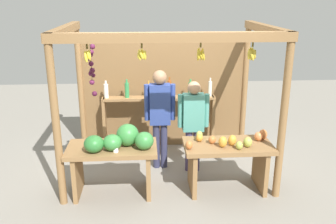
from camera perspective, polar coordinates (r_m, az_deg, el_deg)
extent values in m
plane|color=gray|center=(5.98, -0.12, -8.73)|extent=(12.00, 12.00, 0.00)
cylinder|color=olive|center=(4.79, -17.09, -1.85)|extent=(0.10, 0.10, 2.25)
cylinder|color=olive|center=(4.99, 17.56, -1.10)|extent=(0.10, 0.10, 2.25)
cylinder|color=olive|center=(6.56, -13.51, 3.73)|extent=(0.10, 0.10, 2.25)
cylinder|color=olive|center=(6.71, 11.92, 4.15)|extent=(0.10, 0.10, 2.25)
cube|color=olive|center=(4.43, 0.65, 11.60)|extent=(3.02, 0.12, 0.12)
cube|color=olive|center=(5.47, -15.93, 12.15)|extent=(0.12, 1.99, 0.12)
cube|color=olive|center=(5.65, 15.18, 12.38)|extent=(0.12, 1.99, 0.12)
cube|color=brown|center=(6.52, -0.66, 3.12)|extent=(2.92, 0.04, 2.03)
cylinder|color=brown|center=(4.61, 5.13, 10.40)|extent=(0.02, 0.02, 0.06)
ellipsoid|color=gold|center=(4.63, 5.37, 9.14)|extent=(0.04, 0.08, 0.15)
ellipsoid|color=gold|center=(4.66, 5.37, 8.83)|extent=(0.06, 0.05, 0.15)
ellipsoid|color=gold|center=(4.65, 5.01, 8.77)|extent=(0.09, 0.04, 0.14)
ellipsoid|color=gold|center=(4.63, 4.79, 9.15)|extent=(0.06, 0.07, 0.15)
ellipsoid|color=gold|center=(4.61, 4.81, 9.05)|extent=(0.05, 0.06, 0.15)
ellipsoid|color=gold|center=(4.59, 5.08, 9.02)|extent=(0.09, 0.05, 0.14)
ellipsoid|color=gold|center=(4.60, 5.53, 8.80)|extent=(0.07, 0.07, 0.15)
cylinder|color=brown|center=(4.53, -4.14, 10.30)|extent=(0.02, 0.02, 0.06)
ellipsoid|color=yellow|center=(4.55, -3.61, 8.83)|extent=(0.04, 0.05, 0.13)
ellipsoid|color=yellow|center=(4.56, -3.86, 8.89)|extent=(0.06, 0.05, 0.13)
ellipsoid|color=yellow|center=(4.57, -4.21, 9.12)|extent=(0.06, 0.04, 0.13)
ellipsoid|color=yellow|center=(4.56, -4.57, 9.03)|extent=(0.05, 0.08, 0.13)
ellipsoid|color=yellow|center=(4.54, -4.45, 8.78)|extent=(0.05, 0.07, 0.13)
ellipsoid|color=yellow|center=(4.50, -4.17, 8.90)|extent=(0.08, 0.04, 0.13)
ellipsoid|color=yellow|center=(4.51, -3.73, 8.86)|extent=(0.05, 0.05, 0.13)
cylinder|color=brown|center=(4.75, 13.11, 10.24)|extent=(0.02, 0.02, 0.06)
ellipsoid|color=gold|center=(4.77, 13.37, 8.75)|extent=(0.04, 0.09, 0.14)
ellipsoid|color=gold|center=(4.80, 13.24, 8.72)|extent=(0.07, 0.07, 0.15)
ellipsoid|color=gold|center=(4.80, 12.92, 9.06)|extent=(0.06, 0.04, 0.14)
ellipsoid|color=gold|center=(4.79, 12.62, 9.08)|extent=(0.07, 0.06, 0.15)
ellipsoid|color=gold|center=(4.77, 12.54, 8.82)|extent=(0.05, 0.07, 0.14)
ellipsoid|color=gold|center=(4.75, 12.73, 8.66)|extent=(0.05, 0.08, 0.14)
ellipsoid|color=gold|center=(4.73, 12.95, 8.59)|extent=(0.08, 0.05, 0.15)
ellipsoid|color=gold|center=(4.75, 13.09, 8.63)|extent=(0.07, 0.04, 0.14)
ellipsoid|color=gold|center=(4.75, 13.35, 8.80)|extent=(0.07, 0.07, 0.15)
cylinder|color=brown|center=(4.55, -12.56, 9.96)|extent=(0.02, 0.02, 0.06)
ellipsoid|color=yellow|center=(4.56, -12.14, 8.49)|extent=(0.04, 0.08, 0.12)
ellipsoid|color=yellow|center=(4.58, -12.27, 8.68)|extent=(0.08, 0.06, 0.13)
ellipsoid|color=yellow|center=(4.59, -12.48, 8.79)|extent=(0.08, 0.04, 0.12)
ellipsoid|color=yellow|center=(4.58, -12.70, 8.61)|extent=(0.06, 0.08, 0.13)
ellipsoid|color=yellow|center=(4.56, -12.73, 8.63)|extent=(0.06, 0.08, 0.13)
ellipsoid|color=yellow|center=(4.53, -12.70, 8.27)|extent=(0.05, 0.04, 0.13)
ellipsoid|color=yellow|center=(4.55, -12.31, 8.62)|extent=(0.05, 0.05, 0.13)
cylinder|color=#4C422D|center=(4.92, -11.96, 7.68)|extent=(0.01, 0.01, 0.55)
sphere|color=#511938|center=(4.90, -11.73, 9.97)|extent=(0.07, 0.07, 0.07)
sphere|color=#511938|center=(4.87, -11.86, 9.16)|extent=(0.06, 0.06, 0.06)
sphere|color=#47142D|center=(4.90, -11.97, 8.74)|extent=(0.06, 0.06, 0.06)
sphere|color=#601E42|center=(4.92, -12.21, 8.19)|extent=(0.07, 0.07, 0.07)
sphere|color=#47142D|center=(4.93, -11.93, 7.39)|extent=(0.07, 0.07, 0.07)
sphere|color=#47142D|center=(4.92, -11.76, 6.38)|extent=(0.07, 0.07, 0.07)
sphere|color=#511938|center=(4.98, -11.94, 5.90)|extent=(0.07, 0.07, 0.07)
sphere|color=#47142D|center=(4.98, -11.61, 5.64)|extent=(0.06, 0.06, 0.06)
sphere|color=#601E42|center=(4.99, -11.80, 4.58)|extent=(0.07, 0.07, 0.07)
sphere|color=#47142D|center=(5.01, -11.40, 2.82)|extent=(0.07, 0.07, 0.07)
cube|color=olive|center=(5.06, -8.76, -5.70)|extent=(1.23, 0.64, 0.06)
cube|color=olive|center=(5.28, -13.95, -9.22)|extent=(0.06, 0.58, 0.64)
cube|color=olive|center=(5.19, -3.11, -9.16)|extent=(0.06, 0.58, 0.64)
ellipsoid|color=#38843D|center=(5.02, -6.33, -3.57)|extent=(0.39, 0.39, 0.30)
ellipsoid|color=#38843D|center=(4.89, -3.73, -4.50)|extent=(0.35, 0.35, 0.24)
ellipsoid|color=#38843D|center=(4.90, -8.70, -4.74)|extent=(0.35, 0.35, 0.22)
ellipsoid|color=#2D7533|center=(4.89, -11.50, -4.92)|extent=(0.32, 0.32, 0.23)
cylinder|color=white|center=(4.86, -8.18, -5.73)|extent=(0.07, 0.07, 0.09)
cube|color=olive|center=(5.17, 9.33, -5.22)|extent=(1.23, 0.64, 0.06)
cube|color=olive|center=(5.23, 3.83, -8.95)|extent=(0.06, 0.58, 0.64)
cube|color=olive|center=(5.44, 14.23, -8.39)|extent=(0.06, 0.58, 0.64)
ellipsoid|color=#CC7038|center=(4.91, 3.30, -5.17)|extent=(0.14, 0.14, 0.12)
ellipsoid|color=#A8B24C|center=(5.08, 12.36, -4.61)|extent=(0.13, 0.13, 0.14)
ellipsoid|color=gold|center=(5.01, 8.55, -4.64)|extent=(0.15, 0.15, 0.16)
ellipsoid|color=#CC7038|center=(5.40, 14.64, -3.38)|extent=(0.15, 0.15, 0.14)
ellipsoid|color=gold|center=(5.17, 4.93, -4.04)|extent=(0.12, 0.12, 0.11)
ellipsoid|color=#A8B24C|center=(5.26, 4.92, -3.58)|extent=(0.13, 0.13, 0.11)
ellipsoid|color=#E07F47|center=(5.32, 13.97, -3.72)|extent=(0.13, 0.13, 0.13)
ellipsoid|color=#CC7038|center=(5.11, 6.92, -4.31)|extent=(0.14, 0.14, 0.12)
ellipsoid|color=#A8B24C|center=(4.98, 11.08, -5.15)|extent=(0.11, 0.11, 0.11)
ellipsoid|color=gold|center=(5.08, 10.01, -4.38)|extent=(0.16, 0.16, 0.15)
cube|color=olive|center=(6.46, -9.85, -2.08)|extent=(0.05, 0.20, 1.00)
cube|color=olive|center=(6.53, 6.94, -1.73)|extent=(0.05, 0.20, 1.00)
cube|color=olive|center=(6.28, -1.44, 2.20)|extent=(1.90, 0.22, 0.04)
cylinder|color=silver|center=(6.27, -9.65, 3.25)|extent=(0.08, 0.08, 0.24)
cylinder|color=silver|center=(6.24, -9.72, 4.58)|extent=(0.04, 0.04, 0.06)
cylinder|color=#338C4C|center=(6.24, -6.43, 3.40)|extent=(0.07, 0.07, 0.26)
cylinder|color=#338C4C|center=(6.21, -6.48, 4.81)|extent=(0.03, 0.03, 0.06)
cylinder|color=gold|center=(6.24, -3.03, 3.35)|extent=(0.06, 0.06, 0.23)
cylinder|color=gold|center=(6.21, -3.05, 4.64)|extent=(0.03, 0.03, 0.06)
cylinder|color=#994C1E|center=(6.25, 0.23, 3.66)|extent=(0.06, 0.06, 0.28)
cylinder|color=#994C1E|center=(6.21, 0.23, 5.20)|extent=(0.03, 0.03, 0.06)
cylinder|color=#338C4C|center=(6.29, 3.50, 3.52)|extent=(0.08, 0.08, 0.24)
cylinder|color=#338C4C|center=(6.25, 3.53, 4.87)|extent=(0.03, 0.03, 0.06)
cylinder|color=silver|center=(6.34, 6.58, 3.63)|extent=(0.06, 0.06, 0.26)
cylinder|color=silver|center=(6.30, 6.63, 5.04)|extent=(0.03, 0.03, 0.06)
cylinder|color=#2F314E|center=(5.86, -1.83, -5.27)|extent=(0.11, 0.11, 0.75)
cylinder|color=#2F314E|center=(5.87, -0.65, -5.24)|extent=(0.11, 0.11, 0.75)
cube|color=#2D428C|center=(5.63, -1.28, 1.22)|extent=(0.32, 0.19, 0.63)
cylinder|color=#2D428C|center=(5.61, -3.33, 1.49)|extent=(0.08, 0.08, 0.57)
cylinder|color=#2D428C|center=(5.63, 0.75, 1.56)|extent=(0.08, 0.08, 0.57)
sphere|color=#997051|center=(5.52, -1.31, 5.44)|extent=(0.22, 0.22, 0.22)
cylinder|color=#42385C|center=(5.78, 3.27, -6.01)|extent=(0.11, 0.11, 0.68)
cylinder|color=#42385C|center=(5.79, 4.45, -5.97)|extent=(0.11, 0.11, 0.68)
cube|color=teal|center=(5.56, 3.99, -0.07)|extent=(0.32, 0.19, 0.57)
cylinder|color=teal|center=(5.53, 1.95, 0.17)|extent=(0.08, 0.08, 0.52)
cylinder|color=teal|center=(5.58, 6.04, 0.25)|extent=(0.08, 0.08, 0.52)
sphere|color=tan|center=(5.45, 4.08, 3.79)|extent=(0.20, 0.20, 0.20)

